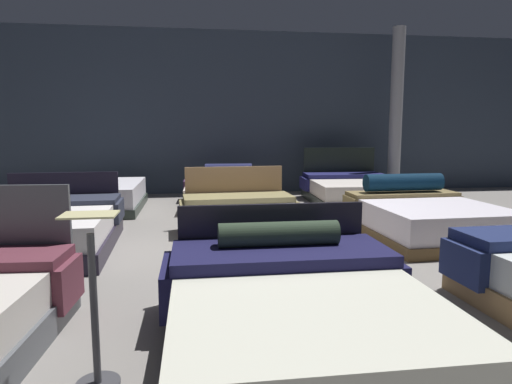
{
  "coord_description": "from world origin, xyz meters",
  "views": [
    {
      "loc": [
        -0.63,
        -5.39,
        1.39
      ],
      "look_at": [
        0.14,
        0.08,
        0.62
      ],
      "focal_mm": 31.45,
      "sensor_mm": 36.0,
      "label": 1
    }
  ],
  "objects_px": {
    "bed_5": "(426,218)",
    "bed_6": "(97,197)",
    "bed_3": "(46,229)",
    "bed_4": "(246,224)",
    "bed_8": "(351,190)",
    "support_pillar": "(396,113)",
    "bed_7": "(230,193)",
    "bed_1": "(296,311)",
    "price_sign": "(95,322)"
  },
  "relations": [
    {
      "from": "bed_6",
      "to": "bed_7",
      "type": "height_order",
      "value": "bed_7"
    },
    {
      "from": "price_sign",
      "to": "bed_5",
      "type": "bearing_deg",
      "value": 40.11
    },
    {
      "from": "support_pillar",
      "to": "bed_3",
      "type": "bearing_deg",
      "value": -147.98
    },
    {
      "from": "bed_1",
      "to": "support_pillar",
      "type": "xyz_separation_m",
      "value": [
        3.65,
        6.47,
        1.5
      ]
    },
    {
      "from": "bed_1",
      "to": "bed_3",
      "type": "bearing_deg",
      "value": 130.49
    },
    {
      "from": "bed_3",
      "to": "support_pillar",
      "type": "bearing_deg",
      "value": 29.93
    },
    {
      "from": "bed_1",
      "to": "bed_6",
      "type": "bearing_deg",
      "value": 113.1
    },
    {
      "from": "bed_1",
      "to": "bed_5",
      "type": "relative_size",
      "value": 1.02
    },
    {
      "from": "bed_4",
      "to": "price_sign",
      "type": "distance_m",
      "value": 3.21
    },
    {
      "from": "bed_3",
      "to": "bed_5",
      "type": "distance_m",
      "value": 4.68
    },
    {
      "from": "bed_7",
      "to": "bed_5",
      "type": "bearing_deg",
      "value": -48.77
    },
    {
      "from": "bed_8",
      "to": "bed_4",
      "type": "bearing_deg",
      "value": -127.11
    },
    {
      "from": "bed_8",
      "to": "support_pillar",
      "type": "xyz_separation_m",
      "value": [
        1.26,
        0.89,
        1.51
      ]
    },
    {
      "from": "bed_5",
      "to": "bed_7",
      "type": "relative_size",
      "value": 0.95
    },
    {
      "from": "price_sign",
      "to": "support_pillar",
      "type": "relative_size",
      "value": 0.27
    },
    {
      "from": "bed_5",
      "to": "bed_7",
      "type": "xyz_separation_m",
      "value": [
        -2.31,
        2.87,
        -0.02
      ]
    },
    {
      "from": "bed_5",
      "to": "support_pillar",
      "type": "relative_size",
      "value": 0.56
    },
    {
      "from": "bed_3",
      "to": "bed_8",
      "type": "relative_size",
      "value": 1.03
    },
    {
      "from": "bed_5",
      "to": "bed_8",
      "type": "distance_m",
      "value": 2.89
    },
    {
      "from": "bed_3",
      "to": "price_sign",
      "type": "relative_size",
      "value": 2.22
    },
    {
      "from": "bed_5",
      "to": "bed_8",
      "type": "relative_size",
      "value": 0.96
    },
    {
      "from": "bed_4",
      "to": "price_sign",
      "type": "relative_size",
      "value": 2.29
    },
    {
      "from": "bed_4",
      "to": "bed_8",
      "type": "height_order",
      "value": "bed_8"
    },
    {
      "from": "bed_5",
      "to": "bed_6",
      "type": "xyz_separation_m",
      "value": [
        -4.65,
        2.7,
        -0.02
      ]
    },
    {
      "from": "bed_1",
      "to": "bed_8",
      "type": "height_order",
      "value": "bed_8"
    },
    {
      "from": "bed_5",
      "to": "price_sign",
      "type": "xyz_separation_m",
      "value": [
        -3.52,
        -2.96,
        0.11
      ]
    },
    {
      "from": "bed_6",
      "to": "bed_7",
      "type": "relative_size",
      "value": 0.96
    },
    {
      "from": "bed_6",
      "to": "bed_8",
      "type": "xyz_separation_m",
      "value": [
        4.69,
        0.19,
        0.01
      ]
    },
    {
      "from": "bed_5",
      "to": "bed_1",
      "type": "bearing_deg",
      "value": -132.72
    },
    {
      "from": "bed_7",
      "to": "bed_8",
      "type": "bearing_deg",
      "value": 2.78
    },
    {
      "from": "bed_8",
      "to": "price_sign",
      "type": "bearing_deg",
      "value": -118.56
    },
    {
      "from": "bed_3",
      "to": "bed_7",
      "type": "height_order",
      "value": "bed_3"
    },
    {
      "from": "bed_3",
      "to": "bed_6",
      "type": "bearing_deg",
      "value": 87.32
    },
    {
      "from": "bed_3",
      "to": "support_pillar",
      "type": "relative_size",
      "value": 0.61
    },
    {
      "from": "support_pillar",
      "to": "bed_4",
      "type": "bearing_deg",
      "value": -134.26
    },
    {
      "from": "price_sign",
      "to": "bed_3",
      "type": "bearing_deg",
      "value": 111.2
    },
    {
      "from": "bed_4",
      "to": "support_pillar",
      "type": "height_order",
      "value": "support_pillar"
    },
    {
      "from": "bed_4",
      "to": "bed_7",
      "type": "height_order",
      "value": "bed_4"
    },
    {
      "from": "bed_1",
      "to": "bed_8",
      "type": "bearing_deg",
      "value": 66.79
    },
    {
      "from": "support_pillar",
      "to": "price_sign",
      "type": "bearing_deg",
      "value": -125.59
    },
    {
      "from": "support_pillar",
      "to": "bed_8",
      "type": "bearing_deg",
      "value": -144.92
    },
    {
      "from": "bed_5",
      "to": "price_sign",
      "type": "relative_size",
      "value": 2.07
    },
    {
      "from": "bed_6",
      "to": "bed_8",
      "type": "bearing_deg",
      "value": 2.28
    },
    {
      "from": "bed_6",
      "to": "support_pillar",
      "type": "bearing_deg",
      "value": 10.22
    },
    {
      "from": "price_sign",
      "to": "bed_6",
      "type": "bearing_deg",
      "value": 101.34
    },
    {
      "from": "bed_6",
      "to": "support_pillar",
      "type": "xyz_separation_m",
      "value": [
        5.96,
        1.08,
        1.52
      ]
    },
    {
      "from": "bed_1",
      "to": "bed_4",
      "type": "xyz_separation_m",
      "value": [
        0.0,
        2.72,
        -0.01
      ]
    },
    {
      "from": "bed_3",
      "to": "bed_5",
      "type": "xyz_separation_m",
      "value": [
        4.68,
        -0.03,
        0.01
      ]
    },
    {
      "from": "price_sign",
      "to": "support_pillar",
      "type": "height_order",
      "value": "support_pillar"
    },
    {
      "from": "bed_7",
      "to": "bed_8",
      "type": "distance_m",
      "value": 2.35
    }
  ]
}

